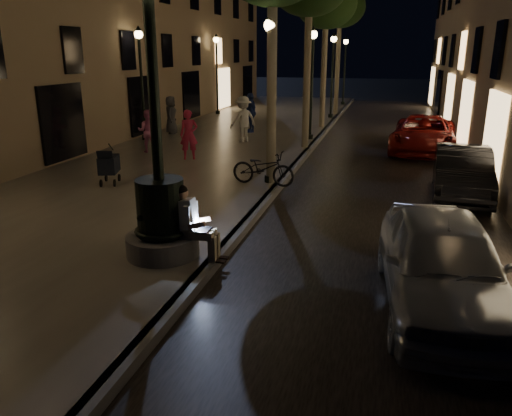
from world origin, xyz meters
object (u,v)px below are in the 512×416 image
(tree_far, at_px, (340,8))
(lamp_left_b, at_px, (141,69))
(stroller, at_px, (109,165))
(pedestrian_red, at_px, (189,135))
(seated_man_laptop, at_px, (192,221))
(tree_third, at_px, (326,5))
(car_front, at_px, (442,263))
(pedestrian_blue, at_px, (251,112))
(lamp_curb_b, at_px, (312,69))
(bicycle, at_px, (263,168))
(car_third, at_px, (424,134))
(lamp_curb_d, at_px, (345,62))
(lamp_curb_a, at_px, (270,78))
(lamp_left_c, at_px, (217,64))
(lamp_curb_c, at_px, (333,65))
(car_second, at_px, (462,172))
(fountain_lamppost, at_px, (160,204))
(pedestrian_pink, at_px, (148,131))
(pedestrian_dark, at_px, (171,115))
(pedestrian_white, at_px, (243,119))

(tree_far, height_order, lamp_left_b, tree_far)
(stroller, xyz_separation_m, pedestrian_red, (0.91, 4.01, 0.30))
(seated_man_laptop, relative_size, tree_third, 0.20)
(car_front, relative_size, pedestrian_blue, 2.39)
(lamp_curb_b, height_order, lamp_left_b, same)
(tree_third, height_order, bicycle, tree_third)
(tree_third, distance_m, car_third, 8.70)
(lamp_curb_d, xyz_separation_m, bicycle, (-0.10, -24.36, -2.53))
(tree_far, height_order, lamp_curb_d, tree_far)
(seated_man_laptop, relative_size, lamp_curb_a, 0.30)
(lamp_curb_a, height_order, lamp_left_c, same)
(lamp_curb_c, height_order, car_third, lamp_curb_c)
(seated_man_laptop, distance_m, car_second, 8.62)
(car_third, height_order, pedestrian_blue, pedestrian_blue)
(stroller, relative_size, bicycle, 0.62)
(car_second, bearing_deg, tree_third, 119.49)
(lamp_curb_c, bearing_deg, fountain_lamppost, -91.82)
(car_front, bearing_deg, lamp_curb_d, 93.75)
(tree_third, relative_size, bicycle, 3.76)
(lamp_curb_a, relative_size, lamp_left_b, 1.00)
(lamp_curb_c, height_order, bicycle, lamp_curb_c)
(lamp_left_c, bearing_deg, tree_far, 15.57)
(lamp_curb_b, xyz_separation_m, pedestrian_pink, (-5.62, -4.61, -2.21))
(fountain_lamppost, distance_m, pedestrian_pink, 10.60)
(pedestrian_pink, relative_size, pedestrian_dark, 0.94)
(fountain_lamppost, relative_size, car_third, 0.98)
(tree_far, bearing_deg, bicycle, -90.56)
(bicycle, bearing_deg, lamp_left_c, 30.93)
(lamp_curb_b, bearing_deg, car_front, -73.32)
(pedestrian_white, bearing_deg, pedestrian_blue, -130.17)
(seated_man_laptop, relative_size, car_second, 0.33)
(pedestrian_dark, bearing_deg, lamp_curb_d, -34.19)
(lamp_curb_d, bearing_deg, lamp_curb_c, -90.00)
(lamp_curb_a, xyz_separation_m, pedestrian_white, (-2.71, 6.58, -2.06))
(lamp_curb_c, distance_m, bicycle, 16.56)
(seated_man_laptop, relative_size, car_front, 0.32)
(tree_third, bearing_deg, lamp_curb_c, 90.00)
(lamp_curb_d, relative_size, lamp_left_c, 1.00)
(seated_man_laptop, bearing_deg, pedestrian_blue, 101.22)
(lamp_curb_d, height_order, car_third, lamp_curb_d)
(bicycle, bearing_deg, seated_man_laptop, -172.09)
(seated_man_laptop, height_order, pedestrian_white, pedestrian_white)
(pedestrian_red, bearing_deg, tree_third, 46.35)
(car_front, bearing_deg, pedestrian_red, 127.01)
(tree_third, bearing_deg, stroller, -108.52)
(lamp_curb_b, height_order, car_third, lamp_curb_b)
(car_front, relative_size, pedestrian_white, 2.31)
(fountain_lamppost, bearing_deg, lamp_curb_a, 83.35)
(tree_third, relative_size, lamp_curb_c, 1.50)
(pedestrian_white, bearing_deg, tree_far, -152.60)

